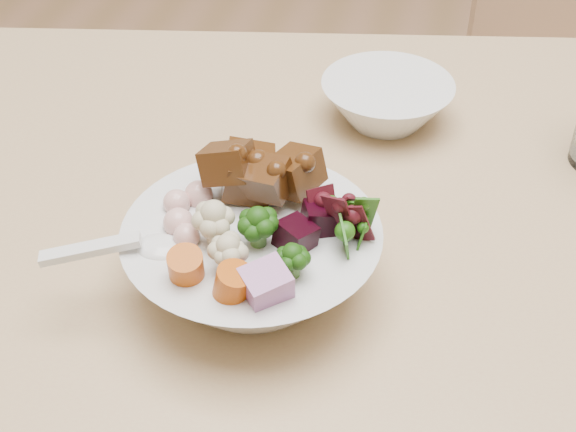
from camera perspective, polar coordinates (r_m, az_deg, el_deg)
The scene contains 3 objects.
food_bowl at distance 0.64m, azimuth -2.39°, elevation -2.67°, with size 0.20×0.20×0.11m.
soup_spoon at distance 0.61m, azimuth -10.33°, elevation -2.30°, with size 0.11×0.06×0.02m.
side_bowl at distance 0.85m, azimuth 7.01°, elevation 8.04°, with size 0.14×0.14×0.05m, color silver, non-canonical shape.
Camera 1 is at (-0.06, -0.71, 1.13)m, focal length 50.00 mm.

